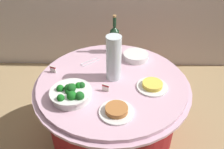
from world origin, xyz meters
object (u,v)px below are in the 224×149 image
object	(u,v)px
broccoli_bowl	(71,93)
label_placard_front	(53,69)
food_plate_fried_egg	(152,86)
food_plate_peanuts	(117,111)
label_placard_mid	(106,87)
serving_tongs	(90,62)
decorative_fruit_vase	(114,61)
wine_bottle	(114,38)
plate_stack	(136,56)

from	to	relation	value
broccoli_bowl	label_placard_front	distance (m)	0.36
food_plate_fried_egg	food_plate_peanuts	bearing A→B (deg)	-134.68
label_placard_mid	label_placard_front	bearing A→B (deg)	152.45
serving_tongs	broccoli_bowl	bearing A→B (deg)	-99.44
decorative_fruit_vase	label_placard_mid	size ratio (longest dim) A/B	6.18
wine_bottle	label_placard_mid	xyz separation A→B (m)	(-0.05, -0.55, -0.10)
wine_bottle	serving_tongs	distance (m)	0.30
serving_tongs	label_placard_mid	size ratio (longest dim) A/B	2.77
plate_stack	food_plate_fried_egg	xyz separation A→B (m)	(0.09, -0.39, -0.01)
decorative_fruit_vase	food_plate_fried_egg	size ratio (longest dim) A/B	1.55
broccoli_bowl	serving_tongs	size ratio (longest dim) A/B	1.84
plate_stack	wine_bottle	xyz separation A→B (m)	(-0.18, 0.12, 0.10)
plate_stack	decorative_fruit_vase	distance (m)	0.35
label_placard_front	food_plate_fried_egg	bearing A→B (deg)	-13.03
broccoli_bowl	food_plate_peanuts	xyz separation A→B (m)	(0.30, -0.13, -0.03)
plate_stack	label_placard_mid	bearing A→B (deg)	-118.70
broccoli_bowl	label_placard_mid	world-z (taller)	broccoli_bowl
food_plate_peanuts	food_plate_fried_egg	world-z (taller)	food_plate_peanuts
decorative_fruit_vase	wine_bottle	bearing A→B (deg)	89.95
serving_tongs	food_plate_fried_egg	xyz separation A→B (m)	(0.48, -0.31, 0.01)
wine_bottle	serving_tongs	bearing A→B (deg)	-137.12
food_plate_fried_egg	wine_bottle	bearing A→B (deg)	118.67
decorative_fruit_vase	food_plate_peanuts	xyz separation A→B (m)	(0.02, -0.37, -0.13)
broccoli_bowl	decorative_fruit_vase	xyz separation A→B (m)	(0.27, 0.24, 0.10)
serving_tongs	food_plate_fried_egg	world-z (taller)	food_plate_fried_egg
broccoli_bowl	label_placard_front	world-z (taller)	broccoli_bowl
food_plate_peanuts	serving_tongs	bearing A→B (deg)	111.62
decorative_fruit_vase	serving_tongs	size ratio (longest dim) A/B	2.23
serving_tongs	food_plate_peanuts	size ratio (longest dim) A/B	0.69
decorative_fruit_vase	label_placard_front	bearing A→B (deg)	172.66
label_placard_front	food_plate_peanuts	bearing A→B (deg)	-40.89
wine_bottle	food_plate_fried_egg	bearing A→B (deg)	-61.33
broccoli_bowl	label_placard_front	size ratio (longest dim) A/B	5.09
plate_stack	label_placard_front	bearing A→B (deg)	-161.79
food_plate_fried_egg	decorative_fruit_vase	bearing A→B (deg)	157.90
wine_bottle	decorative_fruit_vase	distance (m)	0.39
wine_bottle	label_placard_mid	size ratio (longest dim) A/B	6.11
plate_stack	wine_bottle	bearing A→B (deg)	147.40
serving_tongs	food_plate_peanuts	xyz separation A→B (m)	(0.23, -0.57, 0.01)
plate_stack	label_placard_front	size ratio (longest dim) A/B	3.82
broccoli_bowl	food_plate_peanuts	size ratio (longest dim) A/B	1.27
serving_tongs	food_plate_peanuts	world-z (taller)	food_plate_peanuts
plate_stack	serving_tongs	xyz separation A→B (m)	(-0.38, -0.07, -0.02)
decorative_fruit_vase	plate_stack	bearing A→B (deg)	56.36
food_plate_peanuts	label_placard_front	world-z (taller)	label_placard_front
plate_stack	label_placard_front	world-z (taller)	label_placard_front
decorative_fruit_vase	serving_tongs	xyz separation A→B (m)	(-0.20, 0.20, -0.14)
wine_bottle	label_placard_mid	world-z (taller)	wine_bottle
plate_stack	decorative_fruit_vase	xyz separation A→B (m)	(-0.18, -0.27, 0.12)
food_plate_peanuts	wine_bottle	bearing A→B (deg)	91.79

